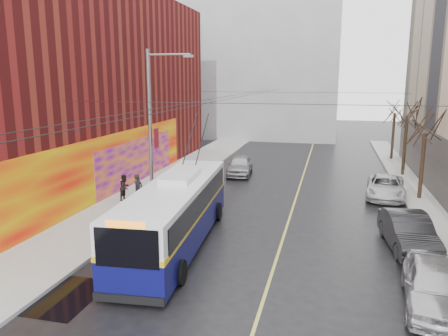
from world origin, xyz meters
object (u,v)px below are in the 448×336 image
(pedestrian_a, at_px, (138,190))
(pedestrian_b, at_px, (125,187))
(tree_near, at_px, (426,120))
(parked_car_c, at_px, (386,187))
(tree_mid, at_px, (408,108))
(following_car, at_px, (240,165))
(streetlight_pole, at_px, (153,126))
(parked_car_a, at_px, (434,285))
(tree_far, at_px, (395,104))
(trolleybus, at_px, (176,212))
(parked_car_b, at_px, (408,232))

(pedestrian_a, distance_m, pedestrian_b, 1.54)
(pedestrian_a, bearing_deg, tree_near, -59.72)
(pedestrian_a, bearing_deg, parked_car_c, -56.84)
(tree_mid, xyz_separation_m, following_car, (-12.37, -2.53, -4.50))
(streetlight_pole, bearing_deg, parked_car_a, -31.11)
(parked_car_c, bearing_deg, tree_far, 87.26)
(tree_far, xyz_separation_m, pedestrian_a, (-16.29, -19.73, -4.06))
(streetlight_pole, relative_size, parked_car_c, 1.82)
(tree_near, distance_m, parked_car_c, 4.73)
(tree_mid, distance_m, pedestrian_a, 21.09)
(tree_far, distance_m, parked_car_a, 28.34)
(pedestrian_a, bearing_deg, streetlight_pole, -92.24)
(streetlight_pole, distance_m, parked_car_c, 15.08)
(pedestrian_b, bearing_deg, tree_mid, -48.02)
(parked_car_c, xyz_separation_m, pedestrian_a, (-14.29, -5.85, 0.39))
(trolleybus, relative_size, following_car, 2.66)
(streetlight_pole, relative_size, pedestrian_a, 4.84)
(streetlight_pole, bearing_deg, tree_far, 52.88)
(parked_car_b, bearing_deg, parked_car_a, -96.36)
(streetlight_pole, bearing_deg, tree_near, 21.62)
(parked_car_c, bearing_deg, parked_car_a, -84.54)
(tree_near, height_order, parked_car_b, tree_near)
(tree_mid, relative_size, following_car, 1.50)
(tree_near, bearing_deg, tree_far, 90.00)
(tree_mid, distance_m, parked_car_a, 21.49)
(tree_mid, relative_size, parked_car_a, 1.45)
(parked_car_c, bearing_deg, pedestrian_b, -156.73)
(streetlight_pole, relative_size, parked_car_a, 1.95)
(parked_car_b, distance_m, parked_car_c, 8.83)
(parked_car_a, xyz_separation_m, following_car, (-10.37, 18.40, -0.03))
(parked_car_a, distance_m, pedestrian_a, 16.48)
(tree_mid, distance_m, trolleybus, 21.78)
(streetlight_pole, bearing_deg, parked_car_c, 24.98)
(pedestrian_a, bearing_deg, tree_mid, -41.10)
(tree_mid, height_order, tree_far, tree_mid)
(streetlight_pole, relative_size, trolleybus, 0.76)
(following_car, bearing_deg, tree_mid, 6.72)
(tree_far, bearing_deg, parked_car_a, -94.10)
(following_car, distance_m, pedestrian_a, 10.93)
(trolleybus, bearing_deg, streetlight_pole, 118.16)
(parked_car_c, bearing_deg, streetlight_pole, -149.56)
(streetlight_pole, xyz_separation_m, parked_car_a, (13.14, -7.93, -4.06))
(following_car, bearing_deg, streetlight_pole, -109.62)
(tree_near, xyz_separation_m, pedestrian_b, (-17.57, -4.88, -4.03))
(parked_car_b, height_order, following_car, parked_car_b)
(tree_near, distance_m, tree_mid, 7.01)
(parked_car_b, distance_m, pedestrian_b, 16.04)
(tree_mid, bearing_deg, tree_far, 90.00)
(parked_car_b, bearing_deg, pedestrian_b, 159.84)
(tree_near, relative_size, parked_car_b, 1.32)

